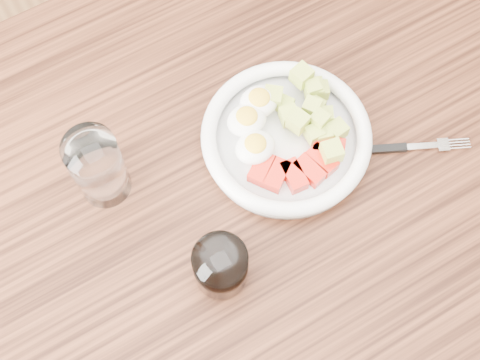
# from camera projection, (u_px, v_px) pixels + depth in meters

# --- Properties ---
(ground) EXTENTS (4.00, 4.00, 0.00)m
(ground) POSITION_uv_depth(u_px,v_px,m) (245.00, 302.00, 1.67)
(ground) COLOR brown
(ground) RESTS_ON ground
(dining_table) EXTENTS (1.50, 0.90, 0.77)m
(dining_table) POSITION_uv_depth(u_px,v_px,m) (249.00, 213.00, 1.05)
(dining_table) COLOR brown
(dining_table) RESTS_ON ground
(bowl) EXTENTS (0.25, 0.25, 0.06)m
(bowl) POSITION_uv_depth(u_px,v_px,m) (286.00, 135.00, 0.97)
(bowl) COLOR white
(bowl) RESTS_ON dining_table
(fork) EXTENTS (0.17, 0.09, 0.01)m
(fork) POSITION_uv_depth(u_px,v_px,m) (394.00, 148.00, 0.98)
(fork) COLOR black
(fork) RESTS_ON dining_table
(water_glass) EXTENTS (0.07, 0.07, 0.13)m
(water_glass) POSITION_uv_depth(u_px,v_px,m) (98.00, 167.00, 0.90)
(water_glass) COLOR white
(water_glass) RESTS_ON dining_table
(coffee_glass) EXTENTS (0.07, 0.07, 0.08)m
(coffee_glass) POSITION_uv_depth(u_px,v_px,m) (221.00, 267.00, 0.87)
(coffee_glass) COLOR white
(coffee_glass) RESTS_ON dining_table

